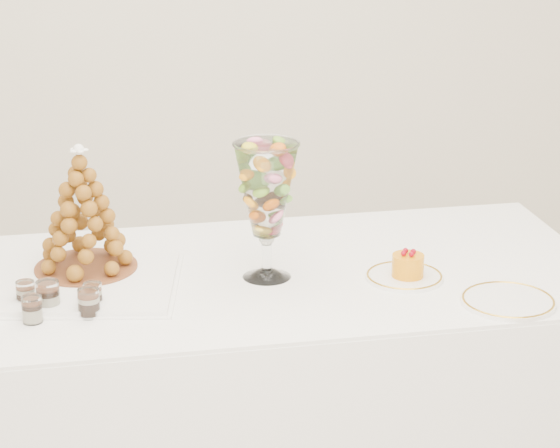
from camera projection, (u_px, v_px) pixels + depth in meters
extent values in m
cube|color=white|center=(204.00, 417.00, 3.01)|extent=(2.20, 0.97, 0.81)
cube|color=white|center=(200.00, 280.00, 2.88)|extent=(2.19, 0.97, 0.01)
cube|color=white|center=(69.00, 283.00, 2.82)|extent=(0.59, 0.47, 0.02)
cylinder|color=white|center=(267.00, 273.00, 2.88)|extent=(0.13, 0.13, 0.02)
cylinder|color=white|center=(267.00, 254.00, 2.86)|extent=(0.03, 0.03, 0.09)
sphere|color=white|center=(267.00, 238.00, 2.85)|extent=(0.04, 0.04, 0.04)
cylinder|color=white|center=(404.00, 277.00, 2.87)|extent=(0.20, 0.20, 0.01)
cylinder|color=white|center=(508.00, 301.00, 2.72)|extent=(0.24, 0.24, 0.01)
cylinder|color=white|center=(26.00, 294.00, 2.70)|extent=(0.05, 0.05, 0.06)
cylinder|color=white|center=(48.00, 296.00, 2.66)|extent=(0.06, 0.06, 0.08)
cylinder|color=white|center=(93.00, 295.00, 2.69)|extent=(0.05, 0.05, 0.06)
cylinder|color=white|center=(32.00, 309.00, 2.60)|extent=(0.05, 0.05, 0.07)
cylinder|color=white|center=(89.00, 303.00, 2.63)|extent=(0.06, 0.06, 0.07)
cylinder|color=brown|center=(86.00, 267.00, 2.89)|extent=(0.27, 0.27, 0.01)
cone|color=brown|center=(82.00, 208.00, 2.84)|extent=(0.25, 0.25, 0.33)
sphere|color=white|center=(79.00, 151.00, 2.78)|extent=(0.03, 0.03, 0.03)
cylinder|color=orange|center=(408.00, 265.00, 2.85)|extent=(0.08, 0.08, 0.06)
sphere|color=maroon|center=(413.00, 252.00, 2.85)|extent=(0.01, 0.01, 0.01)
sphere|color=maroon|center=(406.00, 251.00, 2.85)|extent=(0.01, 0.01, 0.01)
sphere|color=maroon|center=(404.00, 253.00, 2.83)|extent=(0.01, 0.01, 0.01)
sphere|color=maroon|center=(411.00, 254.00, 2.83)|extent=(0.01, 0.01, 0.01)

